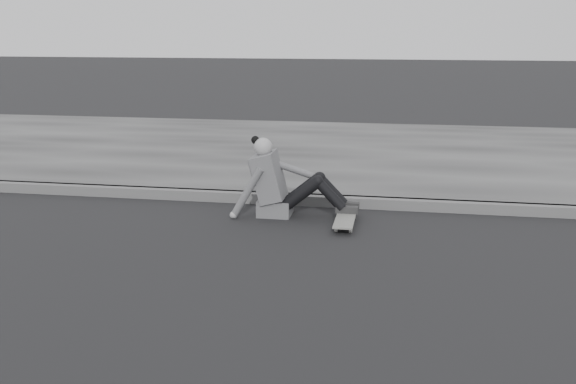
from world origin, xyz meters
name	(u,v)px	position (x,y,z in m)	size (l,w,h in m)	color
ground	(440,303)	(0.00, 0.00, 0.00)	(80.00, 80.00, 0.00)	black
curb	(428,205)	(0.00, 2.58, 0.06)	(24.00, 0.16, 0.12)	#545454
sidewalk	(420,155)	(0.00, 5.60, 0.06)	(24.00, 6.00, 0.12)	#3D3D3D
skateboard	(345,219)	(-0.87, 1.86, 0.07)	(0.20, 0.78, 0.09)	gray
seated_woman	(281,184)	(-1.61, 2.10, 0.36)	(1.38, 0.46, 0.88)	#565659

